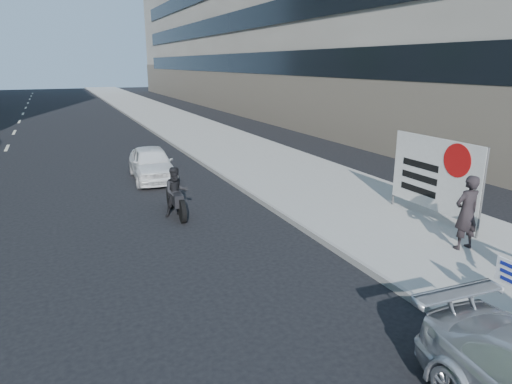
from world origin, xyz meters
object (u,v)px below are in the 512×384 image
protest_banner (435,174)px  motorcycle (176,194)px  white_sedan_near (152,163)px  pedestrian_woman (467,213)px

protest_banner → motorcycle: 6.99m
protest_banner → motorcycle: protest_banner is taller
white_sedan_near → motorcycle: 4.55m
protest_banner → white_sedan_near: protest_banner is taller
pedestrian_woman → protest_banner: 2.01m
white_sedan_near → motorcycle: motorcycle is taller
pedestrian_woman → white_sedan_near: size_ratio=0.47×
pedestrian_woman → white_sedan_near: (-5.00, 9.83, -0.39)m
pedestrian_woman → white_sedan_near: bearing=-60.3°
protest_banner → pedestrian_woman: bearing=-113.5°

